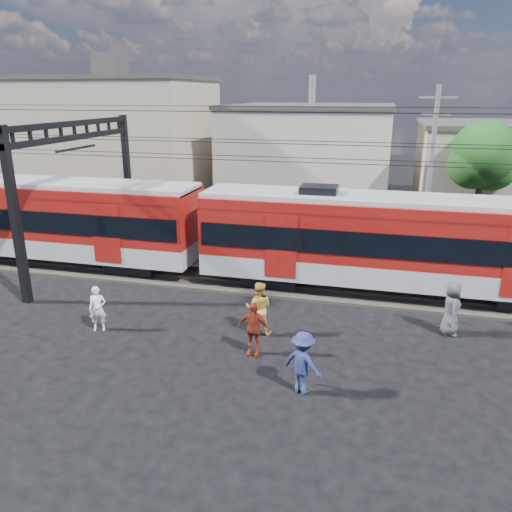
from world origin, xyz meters
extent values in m
plane|color=black|center=(0.00, 0.00, 0.00)|extent=(120.00, 120.00, 0.00)
cube|color=#2D2823|center=(0.00, 8.00, 0.06)|extent=(70.00, 3.40, 0.12)
cube|color=#59544C|center=(0.00, 7.25, 0.18)|extent=(70.00, 0.12, 0.12)
cube|color=#59544C|center=(0.00, 8.75, 0.18)|extent=(70.00, 0.12, 0.12)
cube|color=black|center=(-7.35, 8.00, 0.35)|extent=(2.40, 2.20, 0.70)
cube|color=#A5A8AD|center=(-12.47, 8.00, 1.15)|extent=(16.00, 3.00, 0.90)
cube|color=maroon|center=(-12.47, 8.00, 2.80)|extent=(16.00, 3.00, 2.40)
cube|color=black|center=(-12.47, 8.00, 2.55)|extent=(15.68, 3.08, 0.95)
cube|color=#A5A8AD|center=(-12.47, 8.00, 4.05)|extent=(16.00, 2.60, 0.25)
cube|color=black|center=(-0.79, 8.00, 0.35)|extent=(2.40, 2.20, 0.70)
cube|color=#A5A8AD|center=(4.33, 8.00, 1.15)|extent=(16.00, 3.00, 0.90)
cube|color=maroon|center=(4.33, 8.00, 2.80)|extent=(16.00, 3.00, 2.40)
cube|color=black|center=(4.33, 8.00, 2.55)|extent=(15.68, 3.08, 0.95)
cube|color=#A5A8AD|center=(4.33, 8.00, 4.05)|extent=(16.00, 2.60, 0.25)
cube|color=black|center=(-10.00, 3.50, 3.50)|extent=(0.30, 0.30, 7.00)
cube|color=black|center=(-10.00, 12.50, 3.50)|extent=(0.30, 0.30, 7.00)
cube|color=black|center=(-10.00, 8.00, 6.80)|extent=(0.25, 9.30, 0.25)
cube|color=black|center=(-10.00, 8.00, 6.20)|extent=(0.25, 9.30, 0.25)
cylinder|color=black|center=(0.00, 7.30, 5.50)|extent=(70.00, 0.03, 0.03)
cylinder|color=black|center=(0.00, 8.70, 5.50)|extent=(70.00, 0.03, 0.03)
cylinder|color=black|center=(0.00, 7.30, 6.20)|extent=(70.00, 0.03, 0.03)
cylinder|color=black|center=(0.00, 8.70, 6.20)|extent=(70.00, 0.03, 0.03)
cylinder|color=black|center=(0.00, 4.50, 7.50)|extent=(70.00, 0.03, 0.03)
cylinder|color=black|center=(0.00, 11.50, 7.50)|extent=(70.00, 0.03, 0.03)
cube|color=tan|center=(-17.00, 24.00, 4.50)|extent=(14.00, 10.00, 9.00)
cube|color=#3F3D3A|center=(-17.00, 24.00, 9.15)|extent=(14.28, 10.20, 0.30)
cube|color=#BAB3A3|center=(-2.00, 27.00, 3.50)|extent=(12.00, 12.00, 7.00)
cube|color=#3F3D3A|center=(-2.00, 27.00, 7.15)|extent=(12.24, 12.24, 0.30)
cylinder|color=slate|center=(6.00, 15.00, 4.25)|extent=(0.24, 0.24, 8.50)
cube|color=slate|center=(6.00, 15.00, 7.90)|extent=(1.80, 0.12, 0.12)
cube|color=slate|center=(6.00, 15.00, 7.10)|extent=(1.40, 0.12, 0.12)
cylinder|color=#382619|center=(9.00, 18.00, 1.96)|extent=(0.36, 0.36, 3.92)
sphere|color=#164614|center=(9.00, 18.00, 4.90)|extent=(3.64, 3.64, 3.64)
sphere|color=#164614|center=(9.60, 18.30, 4.20)|extent=(2.80, 2.80, 2.80)
imported|color=white|center=(-5.82, 1.97, 0.82)|extent=(0.71, 0.59, 1.65)
imported|color=gold|center=(-0.21, 3.12, 0.96)|extent=(1.01, 0.83, 1.92)
imported|color=navy|center=(1.86, -0.12, 0.93)|extent=(1.38, 1.12, 1.86)
imported|color=maroon|center=(-0.03, 1.62, 0.91)|extent=(1.10, 0.52, 1.82)
imported|color=#45464A|center=(6.31, 4.73, 0.97)|extent=(0.66, 0.98, 1.93)
camera|label=1|loc=(3.62, -12.37, 8.10)|focal=35.00mm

